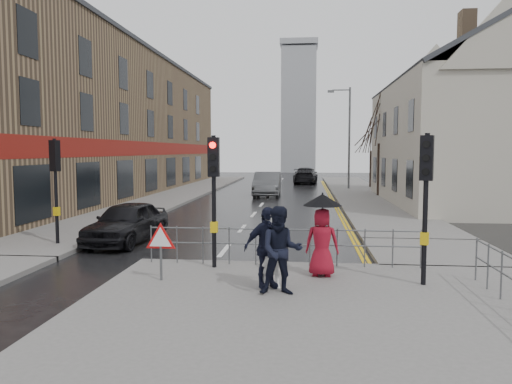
% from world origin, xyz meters
% --- Properties ---
extents(ground, '(120.00, 120.00, 0.00)m').
position_xyz_m(ground, '(0.00, 0.00, 0.00)').
color(ground, black).
rests_on(ground, ground).
extents(near_pavement, '(10.00, 9.00, 0.14)m').
position_xyz_m(near_pavement, '(3.00, -3.50, 0.07)').
color(near_pavement, '#605E5B').
rests_on(near_pavement, ground).
extents(left_pavement, '(4.00, 44.00, 0.14)m').
position_xyz_m(left_pavement, '(-6.50, 23.00, 0.07)').
color(left_pavement, '#605E5B').
rests_on(left_pavement, ground).
extents(right_pavement, '(4.00, 40.00, 0.14)m').
position_xyz_m(right_pavement, '(6.50, 25.00, 0.07)').
color(right_pavement, '#605E5B').
rests_on(right_pavement, ground).
extents(pavement_bridge_right, '(4.00, 4.20, 0.14)m').
position_xyz_m(pavement_bridge_right, '(6.50, 3.00, 0.07)').
color(pavement_bridge_right, '#605E5B').
rests_on(pavement_bridge_right, ground).
extents(building_left_terrace, '(8.00, 42.00, 10.00)m').
position_xyz_m(building_left_terrace, '(-12.00, 22.00, 5.00)').
color(building_left_terrace, brown).
rests_on(building_left_terrace, ground).
extents(building_right_cream, '(9.00, 16.40, 10.10)m').
position_xyz_m(building_right_cream, '(12.00, 18.00, 4.78)').
color(building_right_cream, '#B2A99B').
rests_on(building_right_cream, ground).
extents(church_tower, '(5.00, 5.00, 18.00)m').
position_xyz_m(church_tower, '(1.50, 62.00, 9.00)').
color(church_tower, '#979AA0').
rests_on(church_tower, ground).
extents(traffic_signal_near_left, '(0.28, 0.27, 3.40)m').
position_xyz_m(traffic_signal_near_left, '(0.20, 0.20, 2.46)').
color(traffic_signal_near_left, black).
rests_on(traffic_signal_near_left, near_pavement).
extents(traffic_signal_near_right, '(0.34, 0.33, 3.40)m').
position_xyz_m(traffic_signal_near_right, '(5.20, -1.00, 2.46)').
color(traffic_signal_near_right, black).
rests_on(traffic_signal_near_right, near_pavement).
extents(traffic_signal_far_left, '(0.34, 0.33, 3.40)m').
position_xyz_m(traffic_signal_far_left, '(-5.50, 3.00, 2.46)').
color(traffic_signal_far_left, black).
rests_on(traffic_signal_far_left, left_pavement).
extents(guard_railing_front, '(7.14, 0.04, 1.00)m').
position_xyz_m(guard_railing_front, '(1.95, 0.60, 0.86)').
color(guard_railing_front, '#595B5E').
rests_on(guard_railing_front, near_pavement).
extents(warning_sign, '(0.80, 0.07, 1.35)m').
position_xyz_m(warning_sign, '(-0.80, -1.21, 1.04)').
color(warning_sign, '#595B5E').
rests_on(warning_sign, near_pavement).
extents(street_lamp, '(1.83, 0.25, 8.00)m').
position_xyz_m(street_lamp, '(5.82, 28.00, 4.71)').
color(street_lamp, '#595B5E').
rests_on(street_lamp, right_pavement).
extents(tree_near, '(2.40, 2.40, 6.58)m').
position_xyz_m(tree_near, '(7.50, 22.00, 5.14)').
color(tree_near, '#32231B').
rests_on(tree_near, right_pavement).
extents(tree_far, '(2.40, 2.40, 5.64)m').
position_xyz_m(tree_far, '(8.00, 30.00, 4.42)').
color(tree_far, '#32231B').
rests_on(tree_far, right_pavement).
extents(pedestrian_a, '(0.67, 0.50, 1.69)m').
position_xyz_m(pedestrian_a, '(1.81, -1.58, 0.99)').
color(pedestrian_a, silver).
rests_on(pedestrian_a, near_pavement).
extents(pedestrian_b, '(0.97, 0.79, 1.86)m').
position_xyz_m(pedestrian_b, '(2.04, -2.09, 1.07)').
color(pedestrian_b, black).
rests_on(pedestrian_b, near_pavement).
extents(pedestrian_with_umbrella, '(0.96, 0.96, 1.99)m').
position_xyz_m(pedestrian_with_umbrella, '(2.94, -0.44, 1.24)').
color(pedestrian_with_umbrella, maroon).
rests_on(pedestrian_with_umbrella, near_pavement).
extents(pedestrian_d, '(1.13, 0.89, 1.79)m').
position_xyz_m(pedestrian_d, '(1.69, -1.59, 1.04)').
color(pedestrian_d, black).
rests_on(pedestrian_d, near_pavement).
extents(car_parked, '(2.11, 4.32, 1.42)m').
position_xyz_m(car_parked, '(-3.53, 4.00, 0.71)').
color(car_parked, black).
rests_on(car_parked, ground).
extents(car_mid, '(1.85, 5.10, 1.67)m').
position_xyz_m(car_mid, '(-0.10, 22.21, 0.84)').
color(car_mid, '#4A4C50').
rests_on(car_mid, ground).
extents(car_far, '(2.48, 5.43, 1.54)m').
position_xyz_m(car_far, '(2.58, 35.79, 0.77)').
color(car_far, black).
rests_on(car_far, ground).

